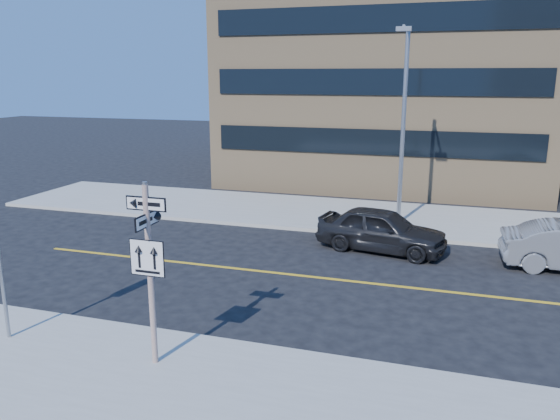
% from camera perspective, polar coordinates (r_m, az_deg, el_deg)
% --- Properties ---
extents(ground, '(120.00, 120.00, 0.00)m').
position_cam_1_polar(ground, '(14.86, -7.95, -11.40)').
color(ground, black).
rests_on(ground, ground).
extents(sign_pole, '(0.92, 0.92, 4.06)m').
position_cam_1_polar(sign_pole, '(11.90, -13.50, -5.54)').
color(sign_pole, silver).
rests_on(sign_pole, near_sidewalk).
extents(parked_car_a, '(2.73, 4.99, 1.61)m').
position_cam_1_polar(parked_car_a, '(20.40, 10.56, -2.02)').
color(parked_car_a, black).
rests_on(parked_car_a, ground).
extents(streetlight_a, '(0.55, 2.25, 8.00)m').
position_cam_1_polar(streetlight_a, '(22.98, 12.76, 9.66)').
color(streetlight_a, gray).
rests_on(streetlight_a, far_sidewalk).
extents(building_brick, '(18.00, 18.00, 18.00)m').
position_cam_1_polar(building_brick, '(37.40, 11.89, 17.73)').
color(building_brick, tan).
rests_on(building_brick, ground).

